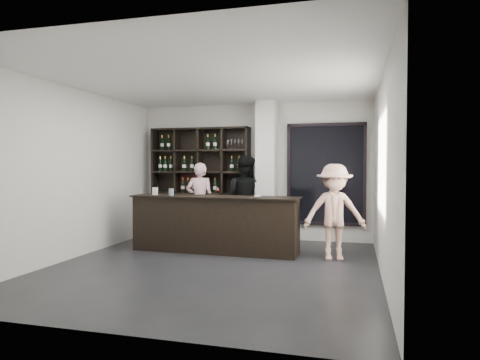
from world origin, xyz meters
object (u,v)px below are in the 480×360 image
(wine_shelf, at_px, (200,183))
(customer, at_px, (335,212))
(tasting_counter, at_px, (214,224))
(taster_black, at_px, (245,198))
(taster_pink, at_px, (200,201))

(wine_shelf, height_order, customer, wine_shelf)
(tasting_counter, xyz_separation_m, taster_black, (0.24, 1.30, 0.38))
(wine_shelf, relative_size, tasting_counter, 0.77)
(taster_black, bearing_deg, wine_shelf, 5.60)
(tasting_counter, bearing_deg, customer, 0.71)
(wine_shelf, xyz_separation_m, taster_black, (1.05, -0.17, -0.31))
(tasting_counter, height_order, taster_black, taster_black)
(taster_pink, relative_size, taster_black, 0.92)
(taster_pink, height_order, taster_black, taster_black)
(tasting_counter, relative_size, customer, 1.94)
(wine_shelf, relative_size, taster_pink, 1.46)
(taster_pink, bearing_deg, tasting_counter, 109.58)
(taster_pink, distance_m, customer, 3.20)
(taster_pink, distance_m, taster_black, 1.00)
(taster_pink, bearing_deg, wine_shelf, -83.99)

